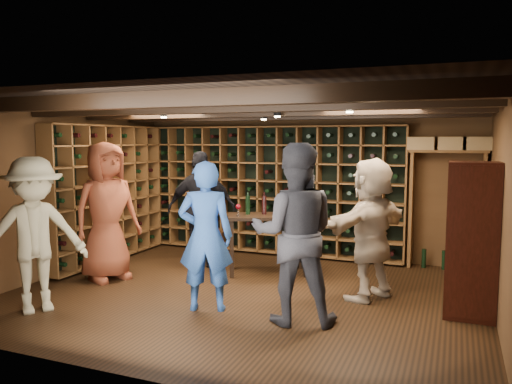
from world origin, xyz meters
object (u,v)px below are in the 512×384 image
at_px(display_cabinet, 471,243).
at_px(man_blue_shirt, 206,236).
at_px(guest_beige, 371,229).
at_px(man_grey_suit, 294,234).
at_px(guest_red_floral, 107,211).
at_px(tasting_table, 267,222).
at_px(guest_woman_black, 202,209).
at_px(guest_khaki, 34,235).

relative_size(display_cabinet, man_blue_shirt, 0.98).
height_order(display_cabinet, guest_beige, guest_beige).
bearing_deg(man_grey_suit, guest_red_floral, -28.55).
bearing_deg(tasting_table, guest_woman_black, 155.28).
relative_size(display_cabinet, tasting_table, 1.31).
bearing_deg(display_cabinet, guest_woman_black, 167.32).
xyz_separation_m(man_grey_suit, guest_khaki, (-2.93, -0.81, -0.08)).
xyz_separation_m(man_blue_shirt, guest_woman_black, (-1.02, 1.81, 0.03)).
bearing_deg(guest_beige, guest_red_floral, -53.49).
xyz_separation_m(display_cabinet, man_blue_shirt, (-2.91, -0.93, 0.04)).
relative_size(man_grey_suit, tasting_table, 1.50).
xyz_separation_m(man_blue_shirt, tasting_table, (0.10, 1.81, -0.10)).
height_order(display_cabinet, guest_red_floral, guest_red_floral).
distance_m(man_blue_shirt, guest_woman_black, 2.08).
xyz_separation_m(man_grey_suit, tasting_table, (-1.00, 1.80, -0.21)).
relative_size(man_blue_shirt, man_grey_suit, 0.89).
relative_size(guest_red_floral, guest_beige, 1.11).
bearing_deg(man_grey_suit, guest_khaki, -1.43).
relative_size(man_blue_shirt, guest_beige, 0.99).
bearing_deg(guest_khaki, guest_woman_black, 18.14).
bearing_deg(guest_beige, tasting_table, -83.07).
bearing_deg(guest_woman_black, guest_beige, 145.86).
distance_m(guest_woman_black, tasting_table, 1.13).
bearing_deg(guest_woman_black, man_blue_shirt, 98.29).
xyz_separation_m(display_cabinet, man_grey_suit, (-1.81, -0.92, 0.14)).
relative_size(man_blue_shirt, guest_woman_black, 0.96).
height_order(man_grey_suit, guest_red_floral, guest_red_floral).
xyz_separation_m(guest_beige, tasting_table, (-1.64, 0.64, -0.11)).
bearing_deg(tasting_table, man_blue_shirt, -117.94).
relative_size(display_cabinet, guest_beige, 0.97).
relative_size(guest_woman_black, guest_khaki, 1.01).
bearing_deg(guest_woman_black, guest_red_floral, 30.86).
bearing_deg(guest_beige, guest_khaki, -32.91).
height_order(man_grey_suit, guest_khaki, man_grey_suit).
distance_m(guest_red_floral, guest_woman_black, 1.49).
distance_m(guest_red_floral, guest_khaki, 1.44).
bearing_deg(guest_woman_black, display_cabinet, 146.18).
bearing_deg(guest_beige, man_grey_suit, -0.84).
bearing_deg(guest_red_floral, display_cabinet, -62.72).
bearing_deg(man_blue_shirt, guest_woman_black, -80.76).
relative_size(man_blue_shirt, tasting_table, 1.34).
height_order(guest_khaki, guest_beige, guest_khaki).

